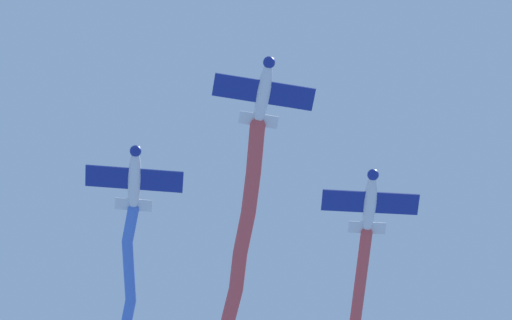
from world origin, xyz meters
TOP-DOWN VIEW (x-y plane):
  - airplane_lead at (5.54, -0.39)m, footprint 4.90×5.71m
  - smoke_trail_lead at (15.93, 6.64)m, footprint 18.10×12.40m
  - airplane_left_wing at (15.08, -3.03)m, footprint 4.69×5.94m
  - airplane_right_wing at (7.16, 9.38)m, footprint 4.74×5.89m
  - smoke_trail_right_wing at (16.05, 15.03)m, footprint 15.04×9.52m

SIDE VIEW (x-z plane):
  - airplane_lead at x=5.54m, z-range 64.56..66.09m
  - airplane_left_wing at x=15.08m, z-range 64.56..66.09m
  - airplane_right_wing at x=7.16m, z-range 64.86..66.39m
  - smoke_trail_right_wing at x=16.05m, z-range 65.29..66.95m
  - smoke_trail_lead at x=15.93m, z-range 64.64..67.70m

